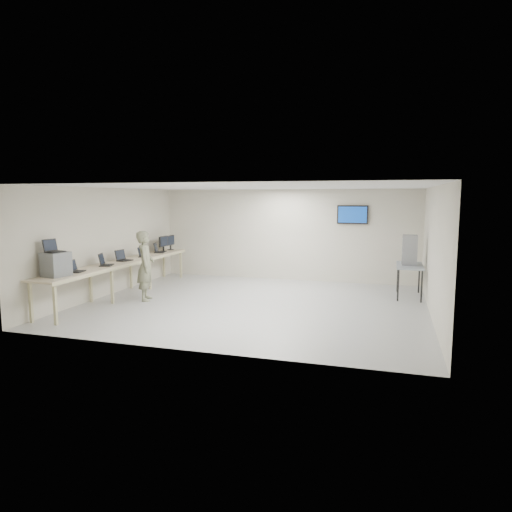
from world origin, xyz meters
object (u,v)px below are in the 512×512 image
(equipment_box, at_px, (56,264))
(soldier, at_px, (146,266))
(workbench, at_px, (122,264))
(side_table, at_px, (410,268))

(equipment_box, xyz_separation_m, soldier, (0.94, 2.03, -0.29))
(workbench, height_order, side_table, workbench)
(soldier, distance_m, side_table, 6.71)
(workbench, bearing_deg, equipment_box, -91.53)
(workbench, xyz_separation_m, side_table, (7.19, 1.96, -0.07))
(soldier, bearing_deg, side_table, -92.27)
(soldier, bearing_deg, workbench, 47.76)
(soldier, bearing_deg, equipment_box, 133.10)
(equipment_box, xyz_separation_m, side_table, (7.25, 4.31, -0.39))
(workbench, xyz_separation_m, soldier, (0.88, -0.32, 0.04))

